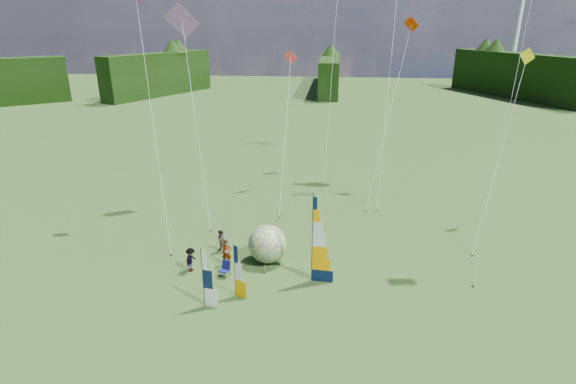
# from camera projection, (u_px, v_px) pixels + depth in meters

# --- Properties ---
(ground) EXTENTS (220.00, 220.00, 0.00)m
(ground) POSITION_uv_depth(u_px,v_px,m) (299.00, 318.00, 23.42)
(ground) COLOR #3F6328
(ground) RESTS_ON ground
(treeline_ring) EXTENTS (210.00, 210.00, 8.00)m
(treeline_ring) POSITION_uv_depth(u_px,v_px,m) (300.00, 250.00, 22.00)
(treeline_ring) COLOR #19310E
(treeline_ring) RESTS_ON ground
(turbine_right) EXTENTS (8.00, 1.20, 30.00)m
(turbine_right) POSITION_uv_depth(u_px,v_px,m) (519.00, 20.00, 108.54)
(turbine_right) COLOR silver
(turbine_right) RESTS_ON ground
(feather_banner_main) EXTENTS (1.45, 0.23, 5.39)m
(feather_banner_main) POSITION_uv_depth(u_px,v_px,m) (312.00, 240.00, 25.87)
(feather_banner_main) COLOR #071536
(feather_banner_main) RESTS_ON ground
(side_banner_left) EXTENTS (0.88, 0.40, 3.19)m
(side_banner_left) POSITION_uv_depth(u_px,v_px,m) (235.00, 271.00, 24.77)
(side_banner_left) COLOR #EE9C00
(side_banner_left) RESTS_ON ground
(side_banner_far) EXTENTS (1.00, 0.24, 3.38)m
(side_banner_far) POSITION_uv_depth(u_px,v_px,m) (203.00, 279.00, 23.84)
(side_banner_far) COLOR white
(side_banner_far) RESTS_ON ground
(bol_inflatable) EXTENTS (2.89, 2.89, 2.46)m
(bol_inflatable) POSITION_uv_depth(u_px,v_px,m) (267.00, 244.00, 28.57)
(bol_inflatable) COLOR #001799
(bol_inflatable) RESTS_ON ground
(spectator_a) EXTENTS (0.67, 0.49, 1.72)m
(spectator_a) POSITION_uv_depth(u_px,v_px,m) (227.00, 253.00, 28.24)
(spectator_a) COLOR #66594C
(spectator_a) RESTS_ON ground
(spectator_b) EXTENTS (0.86, 0.73, 1.59)m
(spectator_b) POSITION_uv_depth(u_px,v_px,m) (221.00, 242.00, 29.83)
(spectator_b) COLOR #66594C
(spectator_b) RESTS_ON ground
(spectator_c) EXTENTS (0.54, 1.06, 1.56)m
(spectator_c) POSITION_uv_depth(u_px,v_px,m) (191.00, 260.00, 27.59)
(spectator_c) COLOR #66594C
(spectator_c) RESTS_ON ground
(spectator_d) EXTENTS (0.98, 0.91, 1.62)m
(spectator_d) POSITION_uv_depth(u_px,v_px,m) (264.00, 239.00, 30.19)
(spectator_d) COLOR #66594C
(spectator_d) RESTS_ON ground
(camp_chair) EXTENTS (0.74, 0.74, 1.01)m
(camp_chair) POSITION_uv_depth(u_px,v_px,m) (224.00, 269.00, 27.04)
(camp_chair) COLOR #0E0F4A
(camp_chair) RESTS_ON ground
(kite_whale) EXTENTS (5.76, 14.25, 20.63)m
(kite_whale) POSITION_uv_depth(u_px,v_px,m) (389.00, 74.00, 37.97)
(kite_whale) COLOR black
(kite_whale) RESTS_ON ground
(kite_rainbow_delta) EXTENTS (9.31, 11.90, 16.75)m
(kite_rainbow_delta) POSITION_uv_depth(u_px,v_px,m) (195.00, 110.00, 33.25)
(kite_rainbow_delta) COLOR #D35437
(kite_rainbow_delta) RESTS_ON ground
(kite_parafoil) EXTENTS (5.89, 8.25, 19.53)m
(kite_parafoil) POSITION_uv_depth(u_px,v_px,m) (508.00, 113.00, 24.85)
(kite_parafoil) COLOR #AF2713
(kite_parafoil) RESTS_ON ground
(small_kite_red) EXTENTS (3.70, 10.65, 12.60)m
(small_kite_red) POSITION_uv_depth(u_px,v_px,m) (285.00, 128.00, 37.06)
(small_kite_red) COLOR #F03937
(small_kite_red) RESTS_ON ground
(small_kite_orange) EXTENTS (7.38, 10.52, 15.36)m
(small_kite_orange) POSITION_uv_depth(u_px,v_px,m) (390.00, 109.00, 37.18)
(small_kite_orange) COLOR #F73400
(small_kite_orange) RESTS_ON ground
(small_kite_yellow) EXTENTS (8.21, 10.42, 13.22)m
(small_kite_yellow) POSITION_uv_depth(u_px,v_px,m) (502.00, 146.00, 30.40)
(small_kite_yellow) COLOR #FFEA0C
(small_kite_yellow) RESTS_ON ground
(small_kite_pink) EXTENTS (7.17, 9.63, 17.42)m
(small_kite_pink) POSITION_uv_depth(u_px,v_px,m) (152.00, 115.00, 29.74)
(small_kite_pink) COLOR #D83D98
(small_kite_pink) RESTS_ON ground
(small_kite_green) EXTENTS (5.39, 12.55, 18.67)m
(small_kite_green) POSITION_uv_depth(u_px,v_px,m) (331.00, 81.00, 41.77)
(small_kite_green) COLOR green
(small_kite_green) RESTS_ON ground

